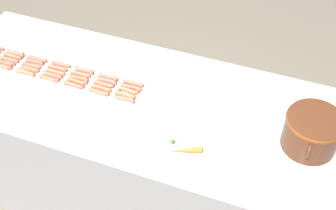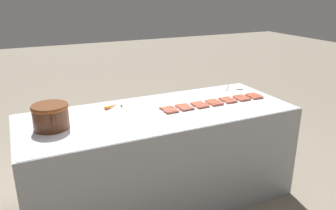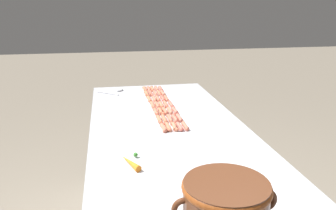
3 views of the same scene
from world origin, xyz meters
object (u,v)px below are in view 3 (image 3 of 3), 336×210
hot_dog_32 (156,111)px  hot_dog_8 (159,93)px  hot_dog_13 (180,126)px  hot_dog_23 (154,99)px  hot_dog_20 (174,127)px  hot_dog_22 (151,93)px  hot_dog_28 (145,89)px  hot_dog_29 (147,94)px  hot_dog_7 (156,89)px  hot_dog_33 (159,119)px  hot_dog_1 (163,93)px  hot_dog_18 (165,111)px  hot_dog_19 (170,118)px  hot_dog_31 (153,105)px  hot_dog_0 (160,88)px  hot_dog_30 (149,99)px  hot_dog_27 (168,127)px  hot_dog_3 (171,104)px  hot_dog_17 (161,105)px  carrot (130,162)px  hot_dog_21 (149,89)px  hot_dog_25 (161,111)px  hot_dog_12 (175,118)px  hot_dog_14 (152,89)px  hot_dog_9 (162,98)px  hot_dog_15 (155,93)px  hot_dog_10 (166,104)px  hot_dog_5 (179,118)px  hot_dog_11 (170,110)px  serving_spoon (116,91)px  hot_dog_26 (164,119)px  hot_dog_34 (164,128)px  hot_dog_6 (185,126)px  hot_dog_4 (175,110)px  hot_dog_2 (166,98)px

hot_dog_32 → hot_dog_8: bearing=-101.6°
hot_dog_13 → hot_dog_23: bearing=-84.1°
hot_dog_20 → hot_dog_22: 0.80m
hot_dog_28 → hot_dog_29: 0.15m
hot_dog_7 → hot_dog_33: 0.81m
hot_dog_1 → hot_dog_18: same height
hot_dog_19 → hot_dog_31: (0.07, -0.32, 0.00)m
hot_dog_0 → hot_dog_30: 0.34m
hot_dog_8 → hot_dog_27: (0.07, 0.80, 0.00)m
hot_dog_3 → hot_dog_17: (0.07, 0.00, 0.00)m
hot_dog_23 → carrot: size_ratio=0.75×
hot_dog_19 → hot_dog_21: 0.80m
hot_dog_1 → hot_dog_25: size_ratio=1.00×
hot_dog_7 → hot_dog_12: same height
hot_dog_8 → hot_dog_19: bearing=87.1°
hot_dog_14 → hot_dog_29: size_ratio=1.00×
hot_dog_9 → hot_dog_33: same height
hot_dog_15 → hot_dog_30: (0.07, 0.16, 0.00)m
hot_dog_10 → hot_dog_19: bearing=84.7°
hot_dog_5 → hot_dog_20: (0.06, 0.16, 0.00)m
hot_dog_18 → hot_dog_32: same height
hot_dog_11 → serving_spoon: 0.72m
hot_dog_8 → hot_dog_26: bearing=84.0°
hot_dog_34 → carrot: size_ratio=0.75×
hot_dog_12 → hot_dog_22: bearing=-83.8°
hot_dog_1 → hot_dog_23: bearing=59.8°
hot_dog_6 → hot_dog_30: (0.14, -0.64, 0.00)m
hot_dog_12 → hot_dog_14: size_ratio=1.00×
hot_dog_11 → hot_dog_0: bearing=-93.2°
hot_dog_6 → hot_dog_18: same height
hot_dog_25 → hot_dog_4: bearing=-176.6°
hot_dog_10 → hot_dog_21: size_ratio=1.00×
hot_dog_5 → hot_dog_31: size_ratio=1.00×
hot_dog_30 → hot_dog_33: (-0.00, 0.49, 0.00)m
hot_dog_9 → hot_dog_28: 0.33m
hot_dog_15 → hot_dog_33: 0.65m
hot_dog_11 → serving_spoon: bearing=-61.0°
hot_dog_31 → hot_dog_34: (-0.00, 0.48, 0.00)m
hot_dog_12 → hot_dog_22: size_ratio=1.00×
hot_dog_14 → hot_dog_15: bearing=90.7°
hot_dog_28 → hot_dog_17: bearing=97.6°
hot_dog_6 → hot_dog_32: bearing=-67.1°
hot_dog_14 → hot_dog_23: bearing=84.8°
hot_dog_29 → hot_dog_17: bearing=101.6°
hot_dog_18 → hot_dog_22: size_ratio=1.00×
hot_dog_20 → serving_spoon: size_ratio=0.57×
hot_dog_2 → hot_dog_20: bearing=84.5°
hot_dog_13 → hot_dog_15: same height
hot_dog_8 → hot_dog_22: bearing=-3.3°
hot_dog_19 → hot_dog_9: bearing=-94.0°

